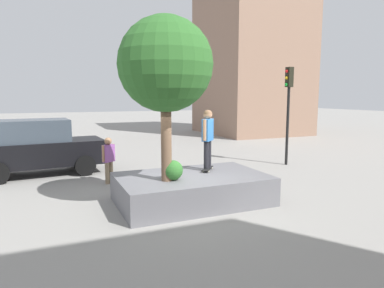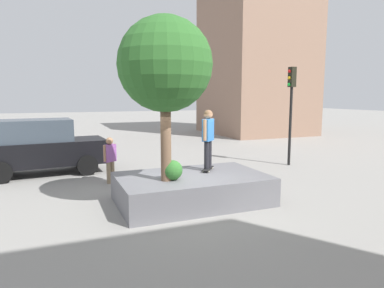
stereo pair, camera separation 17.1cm
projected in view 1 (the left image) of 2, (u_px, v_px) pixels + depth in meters
ground_plane at (190, 206)px, 9.61m from camera, size 120.00×120.00×0.00m
planter_ledge at (192, 189)px, 9.88m from camera, size 4.18×2.63×0.79m
plaza_tree at (165, 65)px, 8.79m from camera, size 2.45×2.45×4.27m
boxwood_shrub at (173, 170)px, 9.22m from camera, size 0.54×0.54×0.54m
skateboard at (207, 169)px, 10.45m from camera, size 0.65×0.76×0.07m
skateboarder at (208, 135)px, 10.31m from camera, size 0.48×0.47×1.76m
sedan_parked at (39, 147)px, 13.25m from camera, size 4.75×2.46×2.14m
traffic_light_corner at (288, 99)px, 14.96m from camera, size 0.34×0.28×4.26m
pedestrian_crossing at (109, 157)px, 11.94m from camera, size 0.48×0.39×1.62m
brick_midrise at (252, 46)px, 27.74m from camera, size 7.06×7.87×14.02m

